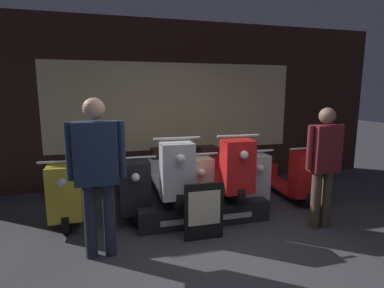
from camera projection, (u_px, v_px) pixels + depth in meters
The scene contains 13 objects.
ground_plane at pixel (233, 262), 3.27m from camera, with size 30.00×30.00×0.00m, color #38383D.
shop_wall_back at pixel (174, 104), 5.95m from camera, with size 8.90×0.09×3.20m.
display_platform at pixel (195, 201), 4.70m from camera, with size 1.86×1.36×0.30m.
scooter_display_left at pixel (169, 171), 4.44m from camera, with size 0.59×1.78×0.98m.
scooter_display_right at pixel (222, 168), 4.65m from camera, with size 0.59×1.78×0.98m.
scooter_backrow_0 at pixel (72, 191), 4.48m from camera, with size 0.59×1.78×0.98m.
scooter_backrow_1 at pixel (132, 186), 4.71m from camera, with size 0.59×1.78×0.98m.
scooter_backrow_2 at pixel (187, 182), 4.93m from camera, with size 0.59×1.78×0.98m.
scooter_backrow_3 at pixel (238, 178), 5.16m from camera, with size 0.59×1.78×0.98m.
scooter_backrow_4 at pixel (284, 174), 5.39m from camera, with size 0.59×1.78×0.98m.
person_left_browsing at pixel (97, 164), 3.22m from camera, with size 0.62×0.26×1.77m.
person_right_browsing at pixel (324, 160), 3.97m from camera, with size 0.54×0.21×1.63m.
price_sign_board at pixel (204, 211), 3.71m from camera, with size 0.50×0.04×0.73m.
Camera 1 is at (-1.21, -2.79, 1.82)m, focal length 28.00 mm.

